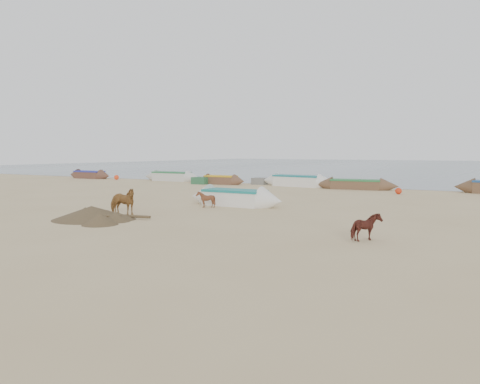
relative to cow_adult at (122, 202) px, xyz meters
name	(u,v)px	position (x,y,z in m)	size (l,w,h in m)	color
ground	(189,226)	(4.25, -0.85, -0.62)	(140.00, 140.00, 0.00)	tan
sea	(443,166)	(4.25, 81.15, -0.62)	(160.00, 160.00, 0.00)	slate
cow_adult	(122,202)	(0.00, 0.00, 0.00)	(0.67, 1.48, 1.25)	olive
calf_front	(206,199)	(1.59, 4.29, -0.20)	(0.69, 0.77, 0.85)	#5A301C
calf_right	(367,227)	(11.03, -0.58, -0.18)	(0.88, 0.75, 0.89)	#57241C
near_canoe	(234,198)	(2.41, 5.79, -0.20)	(5.54, 1.43, 0.85)	white
debris_pile	(92,212)	(-0.36, -1.44, -0.35)	(3.25, 3.25, 0.55)	brown
waterline_canoes	(332,182)	(2.95, 19.98, -0.20)	(57.04, 3.12, 0.92)	brown
beach_clutter	(409,188)	(8.97, 18.73, -0.33)	(47.38, 4.49, 0.64)	#295C39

